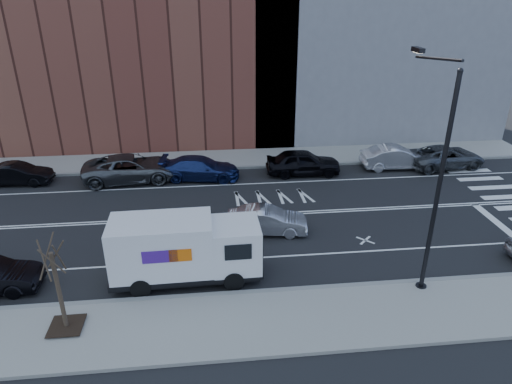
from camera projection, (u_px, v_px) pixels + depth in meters
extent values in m
plane|color=black|center=(240.00, 216.00, 25.04)|extent=(120.00, 120.00, 0.00)
cube|color=gray|center=(258.00, 322.00, 17.05)|extent=(44.00, 3.60, 0.15)
cube|color=gray|center=(231.00, 159.00, 32.96)|extent=(44.00, 3.60, 0.15)
cube|color=gray|center=(253.00, 293.00, 18.68)|extent=(44.00, 0.25, 0.17)
cube|color=gray|center=(232.00, 168.00, 31.33)|extent=(44.00, 0.25, 0.17)
cylinder|color=black|center=(438.00, 191.00, 17.16)|extent=(0.18, 0.18, 9.00)
cylinder|color=black|center=(421.00, 287.00, 18.99)|extent=(0.44, 0.44, 0.20)
sphere|color=black|center=(460.00, 71.00, 15.31)|extent=(0.20, 0.20, 0.20)
cylinder|color=black|center=(437.00, 59.00, 16.78)|extent=(0.11, 3.49, 0.48)
cube|color=black|center=(418.00, 50.00, 18.28)|extent=(0.25, 0.80, 0.18)
cube|color=#FFF2CC|center=(418.00, 52.00, 18.32)|extent=(0.18, 0.55, 0.03)
cube|color=black|center=(67.00, 326.00, 16.66)|extent=(1.20, 1.20, 0.04)
cylinder|color=#382B1E|center=(59.00, 292.00, 16.03)|extent=(0.16, 0.16, 3.20)
cylinder|color=#382B1E|center=(59.00, 257.00, 15.47)|extent=(0.06, 0.80, 1.44)
cylinder|color=#382B1E|center=(56.00, 254.00, 15.67)|extent=(0.81, 0.31, 1.19)
cylinder|color=#382B1E|center=(47.00, 256.00, 15.56)|extent=(0.58, 0.76, 1.50)
cylinder|color=#382B1E|center=(44.00, 261.00, 15.30)|extent=(0.47, 0.61, 1.37)
cylinder|color=#382B1E|center=(52.00, 262.00, 15.24)|extent=(0.72, 0.29, 1.13)
cube|color=black|center=(186.00, 270.00, 19.52)|extent=(6.20, 2.21, 0.30)
cube|color=white|center=(236.00, 245.00, 19.32)|extent=(2.03, 2.18, 1.99)
cube|color=black|center=(260.00, 237.00, 19.31)|extent=(0.10, 1.84, 0.94)
cube|color=black|center=(238.00, 252.00, 18.22)|extent=(1.09, 0.06, 0.70)
cube|color=black|center=(234.00, 226.00, 20.17)|extent=(1.09, 0.06, 0.70)
cube|color=black|center=(259.00, 263.00, 19.84)|extent=(0.19, 1.99, 0.35)
cube|color=white|center=(162.00, 245.00, 18.88)|extent=(4.22, 2.27, 2.29)
cube|color=#47198C|center=(160.00, 257.00, 17.81)|extent=(1.39, 0.05, 0.55)
cube|color=orange|center=(180.00, 256.00, 17.91)|extent=(0.89, 0.04, 0.55)
cube|color=#47198C|center=(163.00, 229.00, 19.82)|extent=(1.39, 0.05, 0.55)
cube|color=orange|center=(182.00, 228.00, 19.91)|extent=(0.89, 0.04, 0.55)
cylinder|color=black|center=(234.00, 281.00, 18.87)|extent=(0.84, 0.29, 0.83)
cylinder|color=black|center=(230.00, 255.00, 20.66)|extent=(0.84, 0.29, 0.83)
cylinder|color=black|center=(141.00, 288.00, 18.43)|extent=(0.84, 0.29, 0.83)
cylinder|color=black|center=(145.00, 261.00, 20.22)|extent=(0.84, 0.29, 0.83)
imported|color=black|center=(18.00, 174.00, 28.76)|extent=(4.17, 1.67, 1.35)
imported|color=#515459|center=(131.00, 168.00, 29.23)|extent=(6.21, 3.23, 1.67)
imported|color=navy|center=(200.00, 168.00, 29.51)|extent=(5.28, 2.71, 1.47)
imported|color=black|center=(303.00, 162.00, 30.19)|extent=(4.95, 2.10, 1.67)
imported|color=silver|center=(396.00, 157.00, 31.21)|extent=(4.77, 1.76, 1.56)
imported|color=#474A4E|center=(445.00, 157.00, 31.40)|extent=(5.61, 3.08, 1.49)
imported|color=silver|center=(267.00, 221.00, 23.11)|extent=(4.24, 1.97, 1.34)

